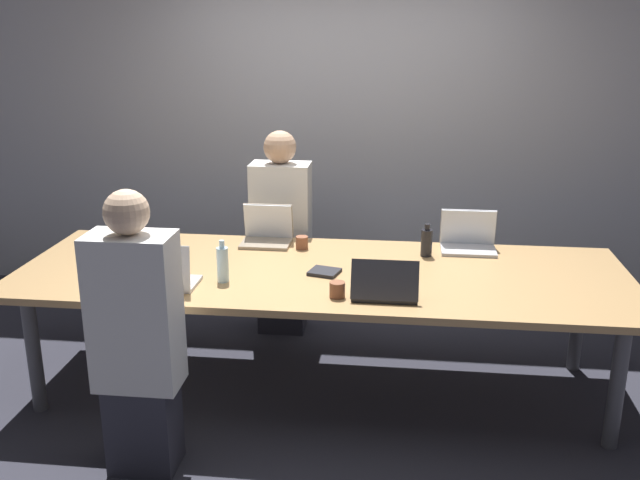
% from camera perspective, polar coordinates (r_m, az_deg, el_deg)
% --- Properties ---
extents(ground_plane, '(24.00, 24.00, 0.00)m').
position_cam_1_polar(ground_plane, '(4.38, 0.11, -11.71)').
color(ground_plane, '#2D2D38').
extents(curtain_wall, '(12.00, 0.06, 2.80)m').
position_cam_1_polar(curtain_wall, '(5.53, 2.14, 9.75)').
color(curtain_wall, '#ADADB2').
rests_on(curtain_wall, ground_plane).
extents(conference_table, '(3.48, 1.23, 0.75)m').
position_cam_1_polar(conference_table, '(4.09, 0.12, -3.18)').
color(conference_table, tan).
rests_on(conference_table, ground_plane).
extents(laptop_far_midleft, '(0.32, 0.24, 0.25)m').
position_cam_1_polar(laptop_far_midleft, '(4.56, -4.25, 0.64)').
color(laptop_far_midleft, gray).
rests_on(laptop_far_midleft, conference_table).
extents(person_far_midleft, '(0.40, 0.24, 1.42)m').
position_cam_1_polar(person_far_midleft, '(4.92, -3.11, 0.32)').
color(person_far_midleft, '#2D2D38').
rests_on(person_far_midleft, ground_plane).
extents(cup_far_midleft, '(0.08, 0.08, 0.08)m').
position_cam_1_polar(cup_far_midleft, '(4.44, -1.46, -0.21)').
color(cup_far_midleft, brown).
rests_on(cup_far_midleft, conference_table).
extents(laptop_far_right, '(0.34, 0.24, 0.24)m').
position_cam_1_polar(laptop_far_right, '(4.51, 11.77, 0.13)').
color(laptop_far_right, '#B7B7BC').
rests_on(laptop_far_right, conference_table).
extents(bottle_far_right, '(0.07, 0.07, 0.20)m').
position_cam_1_polar(bottle_far_right, '(4.34, 8.52, -0.18)').
color(bottle_far_right, black).
rests_on(bottle_far_right, conference_table).
extents(laptop_near_left, '(0.31, 0.25, 0.26)m').
position_cam_1_polar(laptop_near_left, '(3.87, -12.25, -2.78)').
color(laptop_near_left, '#B7B7BC').
rests_on(laptop_near_left, conference_table).
extents(person_near_left, '(0.40, 0.24, 1.41)m').
position_cam_1_polar(person_near_left, '(3.49, -14.43, -7.74)').
color(person_near_left, '#2D2D38').
rests_on(person_near_left, ground_plane).
extents(bottle_near_left, '(0.06, 0.06, 0.24)m').
position_cam_1_polar(bottle_near_left, '(3.91, -7.80, -1.90)').
color(bottle_near_left, '#ADD1E0').
rests_on(bottle_near_left, conference_table).
extents(laptop_near_midright, '(0.34, 0.22, 0.21)m').
position_cam_1_polar(laptop_near_midright, '(3.66, 5.20, -3.80)').
color(laptop_near_midright, '#333338').
rests_on(laptop_near_midright, conference_table).
extents(cup_near_midright, '(0.08, 0.08, 0.08)m').
position_cam_1_polar(cup_near_midright, '(3.68, 1.39, -3.99)').
color(cup_near_midright, brown).
rests_on(cup_near_midright, conference_table).
extents(stapler, '(0.06, 0.15, 0.05)m').
position_cam_1_polar(stapler, '(3.95, 6.11, -2.79)').
color(stapler, black).
rests_on(stapler, conference_table).
extents(notebook, '(0.19, 0.18, 0.02)m').
position_cam_1_polar(notebook, '(4.02, 0.36, -2.57)').
color(notebook, '#232328').
rests_on(notebook, conference_table).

